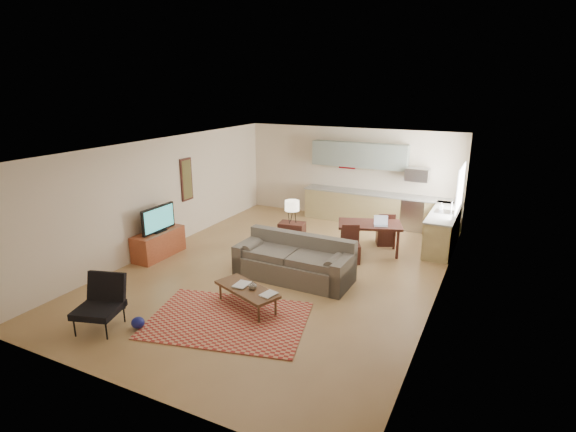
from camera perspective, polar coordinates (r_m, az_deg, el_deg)
The scene contains 25 objects.
room at distance 9.49m, azimuth -0.80°, elevation 0.69°, with size 9.00×9.00×9.00m.
kitchen_counter_back at distance 13.20m, azimuth 11.03°, elevation 0.94°, with size 4.26×0.64×0.92m, color tan, non-canonical shape.
kitchen_counter_right at distance 11.72m, azimuth 19.04°, elevation -1.67°, with size 0.64×2.26×0.92m, color tan, non-canonical shape.
kitchen_range at distance 12.97m, azimuth 15.70°, elevation 0.30°, with size 0.62×0.62×0.90m, color #A5A8AD.
kitchen_microwave at distance 12.74m, azimuth 16.10°, elevation 5.08°, with size 0.62×0.40×0.35m, color #A5A8AD.
upper_cabinets at distance 13.19m, azimuth 9.03°, elevation 7.66°, with size 2.80×0.34×0.70m, color gray.
window_right at distance 11.42m, azimuth 21.04°, elevation 3.34°, with size 0.02×1.40×1.05m, color white.
wall_art_left at distance 11.89m, azimuth -12.73°, elevation 4.54°, with size 0.06×0.42×1.10m, color brown, non-canonical shape.
triptych at distance 13.47m, azimuth 7.55°, elevation 7.05°, with size 1.70×0.04×0.50m, color beige, non-canonical shape.
rug at distance 8.03m, azimuth -7.64°, elevation -12.94°, with size 2.68×1.85×0.02m, color maroon.
sofa at distance 9.34m, azimuth 0.73°, elevation -5.47°, with size 2.53×1.10×0.88m, color #5C554B, non-canonical shape.
coffee_table at distance 8.31m, azimuth -5.23°, elevation -10.30°, with size 1.32×0.52×0.40m, color #4B311D, non-canonical shape.
book_a at distance 8.38m, azimuth -6.65°, elevation -8.51°, with size 0.25×0.34×0.03m, color maroon.
book_b at distance 8.02m, azimuth -3.05°, elevation -9.67°, with size 0.28×0.34×0.02m, color navy.
vase at distance 8.14m, azimuth -4.53°, elevation -8.73°, with size 0.18×0.18×0.16m, color black.
armchair at distance 8.13m, azimuth -22.99°, elevation -10.34°, with size 0.78×0.78×0.89m, color black, non-canonical shape.
tv_credenza at distance 11.01m, azimuth -16.10°, elevation -3.40°, with size 0.51×1.33×0.62m, color brown, non-canonical shape.
tv at distance 10.79m, azimuth -16.16°, elevation -0.37°, with size 0.10×1.03×0.62m, color black, non-canonical shape.
console_table at distance 10.92m, azimuth 0.51°, elevation -2.63°, with size 0.61×0.41×0.71m, color #361813, non-canonical shape.
table_lamp at distance 10.72m, azimuth 0.51°, elevation 0.60°, with size 0.35×0.35×0.57m, color beige, non-canonical shape.
dining_table at distance 10.94m, azimuth 10.25°, elevation -2.78°, with size 1.47×0.84×0.74m, color #361813, non-canonical shape.
dining_chair_near at distance 10.30m, azimuth 8.02°, elevation -3.62°, with size 0.40×0.42×0.84m, color #361813, non-canonical shape.
dining_chair_far at distance 11.56m, azimuth 12.25°, elevation -1.54°, with size 0.41×0.43×0.86m, color #361813, non-canonical shape.
laptop at distance 10.62m, azimuth 11.75°, elevation -0.66°, with size 0.31×0.24×0.24m, color #A5A8AD, non-canonical shape.
soap_bottle at distance 11.70m, azimuth 18.89°, elevation 1.15°, with size 0.09×0.09×0.19m, color beige.
Camera 1 is at (4.16, -8.12, 3.94)m, focal length 28.00 mm.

